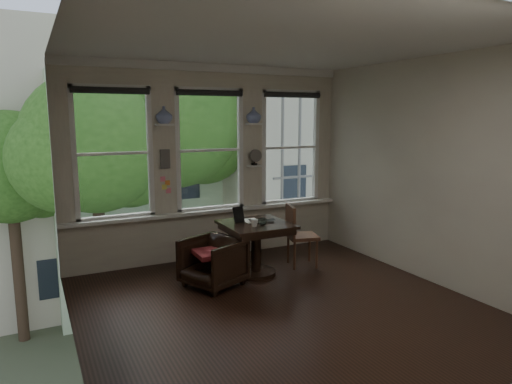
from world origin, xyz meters
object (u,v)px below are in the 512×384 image
armchair_left (213,262)px  side_chair_right (302,236)px  table (256,249)px  laptop (263,221)px  mug (254,223)px

armchair_left → side_chair_right: side_chair_right is taller
table → laptop: bearing=-0.8°
armchair_left → mug: (0.59, -0.04, 0.48)m
laptop → mug: mug is taller
side_chair_right → laptop: 0.76m
armchair_left → mug: 0.76m
table → side_chair_right: size_ratio=0.98×
mug → laptop: bearing=38.2°
armchair_left → side_chair_right: 1.52m
table → laptop: 0.40m
side_chair_right → mug: side_chair_right is taller
side_chair_right → mug: size_ratio=8.69×
armchair_left → mug: size_ratio=6.72×
table → armchair_left: 0.72m
table → mug: (-0.11, -0.17, 0.42)m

